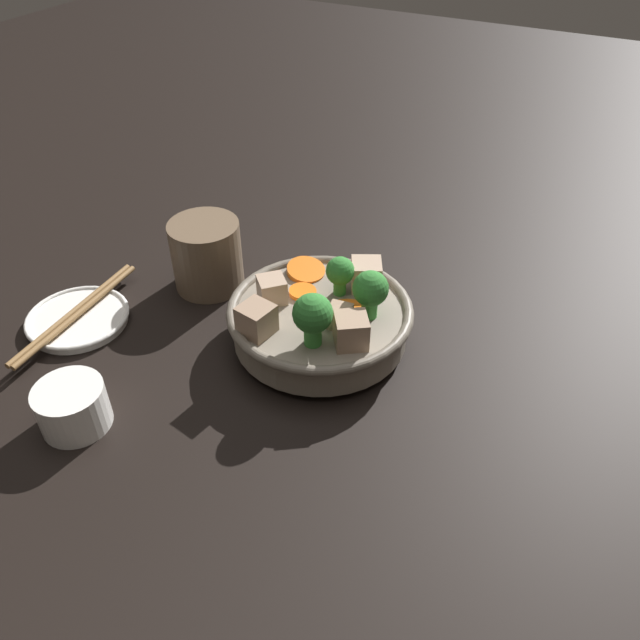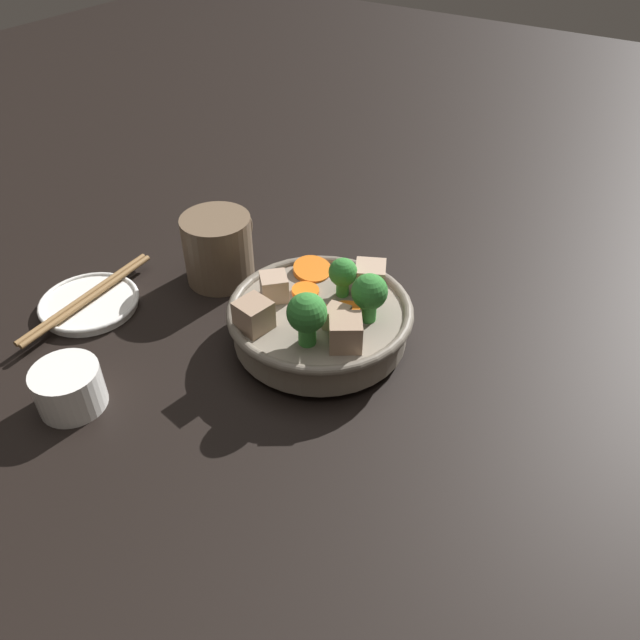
{
  "view_description": "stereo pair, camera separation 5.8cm",
  "coord_description": "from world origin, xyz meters",
  "px_view_note": "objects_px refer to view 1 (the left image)",
  "views": [
    {
      "loc": [
        -0.49,
        -0.25,
        0.48
      ],
      "look_at": [
        0.0,
        0.0,
        0.03
      ],
      "focal_mm": 35.0,
      "sensor_mm": 36.0,
      "label": 1
    },
    {
      "loc": [
        -0.46,
        -0.3,
        0.48
      ],
      "look_at": [
        0.0,
        0.0,
        0.03
      ],
      "focal_mm": 35.0,
      "sensor_mm": 36.0,
      "label": 2
    }
  ],
  "objects_px": {
    "stirfry_bowl": "(321,317)",
    "chopsticks_pair": "(76,312)",
    "side_saucer": "(78,319)",
    "tea_cup": "(72,407)",
    "dark_mug": "(207,254)"
  },
  "relations": [
    {
      "from": "side_saucer",
      "to": "chopsticks_pair",
      "type": "relative_size",
      "value": 0.58
    },
    {
      "from": "stirfry_bowl",
      "to": "tea_cup",
      "type": "relative_size",
      "value": 3.03
    },
    {
      "from": "side_saucer",
      "to": "tea_cup",
      "type": "height_order",
      "value": "tea_cup"
    },
    {
      "from": "stirfry_bowl",
      "to": "tea_cup",
      "type": "bearing_deg",
      "value": 143.97
    },
    {
      "from": "stirfry_bowl",
      "to": "side_saucer",
      "type": "bearing_deg",
      "value": 110.41
    },
    {
      "from": "dark_mug",
      "to": "side_saucer",
      "type": "bearing_deg",
      "value": 146.15
    },
    {
      "from": "side_saucer",
      "to": "chopsticks_pair",
      "type": "xyz_separation_m",
      "value": [
        0.0,
        0.0,
        0.01
      ]
    },
    {
      "from": "dark_mug",
      "to": "chopsticks_pair",
      "type": "height_order",
      "value": "dark_mug"
    },
    {
      "from": "stirfry_bowl",
      "to": "chopsticks_pair",
      "type": "bearing_deg",
      "value": 110.41
    },
    {
      "from": "side_saucer",
      "to": "tea_cup",
      "type": "bearing_deg",
      "value": -136.39
    },
    {
      "from": "dark_mug",
      "to": "chopsticks_pair",
      "type": "bearing_deg",
      "value": 146.15
    },
    {
      "from": "stirfry_bowl",
      "to": "dark_mug",
      "type": "distance_m",
      "value": 0.19
    },
    {
      "from": "tea_cup",
      "to": "dark_mug",
      "type": "relative_size",
      "value": 0.61
    },
    {
      "from": "tea_cup",
      "to": "chopsticks_pair",
      "type": "relative_size",
      "value": 0.33
    },
    {
      "from": "stirfry_bowl",
      "to": "chopsticks_pair",
      "type": "height_order",
      "value": "stirfry_bowl"
    }
  ]
}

